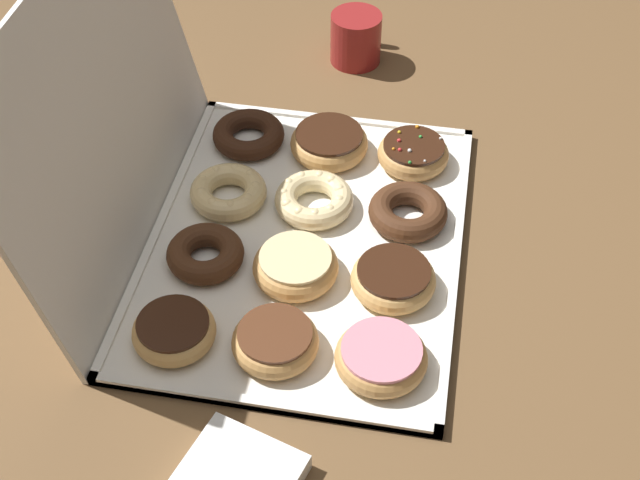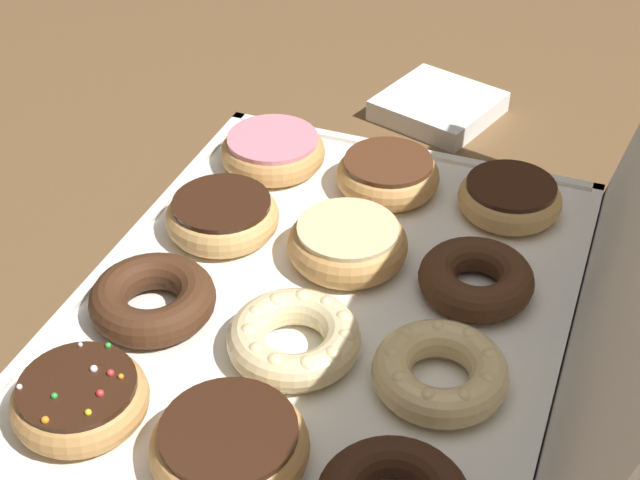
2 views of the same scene
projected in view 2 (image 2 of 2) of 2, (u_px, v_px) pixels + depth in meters
The scene contains 14 objects.
ground_plane at pixel (322, 313), 0.87m from camera, with size 3.00×3.00×0.00m, color brown.
donut_box at pixel (322, 308), 0.87m from camera, with size 0.58×0.44×0.01m.
pink_frosted_donut_0 at pixel (273, 151), 1.04m from camera, with size 0.12×0.12×0.04m.
chocolate_frosted_donut_1 at pixel (222, 216), 0.94m from camera, with size 0.12×0.12×0.04m.
chocolate_cake_ring_donut_2 at pixel (153, 299), 0.84m from camera, with size 0.12×0.12×0.04m.
sprinkle_donut_3 at pixel (80, 399), 0.75m from camera, with size 0.11×0.11×0.04m.
chocolate_frosted_donut_4 at pixel (391, 175), 1.00m from camera, with size 0.11×0.11×0.04m.
glazed_ring_donut_5 at pixel (352, 244), 0.90m from camera, with size 0.12×0.12×0.04m.
cruller_donut_6 at pixel (297, 339), 0.80m from camera, with size 0.12×0.12×0.04m.
chocolate_frosted_donut_7 at pixel (235, 447), 0.71m from camera, with size 0.12×0.12×0.04m.
chocolate_frosted_donut_8 at pixel (510, 197), 0.97m from camera, with size 0.11×0.11×0.04m.
chocolate_cake_ring_donut_9 at pixel (476, 279), 0.87m from camera, with size 0.11×0.11×0.03m.
cruller_donut_10 at pixel (440, 371), 0.77m from camera, with size 0.11×0.11×0.03m.
napkin_stack at pixel (438, 106), 1.15m from camera, with size 0.13×0.13×0.03m, color white.
Camera 2 is at (0.61, 0.23, 0.59)m, focal length 52.37 mm.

